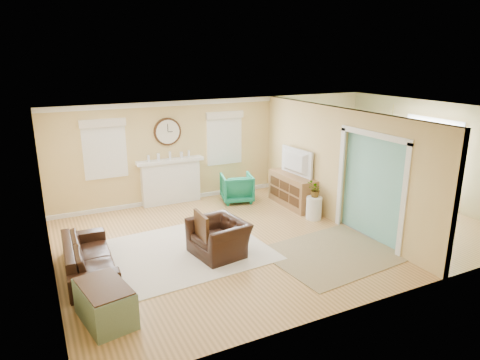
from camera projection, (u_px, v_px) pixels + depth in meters
name	position (u px, v px, depth m)	size (l,w,h in m)	color
floor	(279.00, 232.00, 9.28)	(9.00, 9.00, 0.00)	#9E733F
wall_back	(222.00, 147.00, 11.49)	(9.00, 0.02, 2.60)	tan
wall_front	(387.00, 223.00, 6.33)	(9.00, 0.02, 2.60)	tan
wall_left	(46.00, 207.00, 6.99)	(0.02, 6.00, 2.60)	tan
wall_right	(432.00, 153.00, 10.83)	(0.02, 6.00, 2.60)	tan
ceiling	(282.00, 112.00, 8.55)	(9.00, 6.00, 0.02)	white
partition	(331.00, 161.00, 9.78)	(0.17, 6.00, 2.60)	tan
fireplace	(171.00, 181.00, 10.94)	(1.70, 0.30, 1.17)	white
wall_clock	(168.00, 132.00, 10.67)	(0.70, 0.07, 0.70)	#472A13
window_left	(104.00, 145.00, 10.05)	(1.05, 0.13, 1.42)	white
window_right	(224.00, 134.00, 11.37)	(1.05, 0.13, 1.42)	white
french_doors	(430.00, 161.00, 10.87)	(0.06, 1.70, 2.20)	white
pendant	(392.00, 122.00, 9.94)	(0.30, 0.30, 0.55)	gold
rug_cream	(187.00, 250.00, 8.38)	(2.99, 2.59, 0.02)	beige
rug_jute	(332.00, 254.00, 8.24)	(2.38, 1.95, 0.01)	tan
rug_grey	(369.00, 208.00, 10.72)	(2.54, 3.18, 0.01)	gray
sofa	(89.00, 257.00, 7.48)	(2.03, 0.80, 0.59)	black
eames_chair	(219.00, 238.00, 8.15)	(1.04, 0.91, 0.68)	black
green_chair	(237.00, 188.00, 11.13)	(0.78, 0.80, 0.73)	#0C7540
trunk	(105.00, 303.00, 6.11)	(0.78, 1.08, 0.57)	gray
credenza	(293.00, 190.00, 10.83)	(0.52, 1.53, 0.80)	olive
tv	(293.00, 162.00, 10.61)	(1.16, 0.15, 0.67)	black
garden_stool	(314.00, 208.00, 9.95)	(0.36, 0.36, 0.53)	white
potted_plant	(315.00, 190.00, 9.82)	(0.33, 0.29, 0.37)	#337F33
dining_table	(370.00, 196.00, 10.63)	(1.77, 0.99, 0.62)	#472A13
dining_chair_n	(343.00, 178.00, 11.53)	(0.45, 0.45, 0.87)	gray
dining_chair_s	(404.00, 198.00, 9.60)	(0.53, 0.53, 1.02)	gray
dining_chair_w	(349.00, 193.00, 10.22)	(0.48, 0.48, 0.89)	white
dining_chair_e	(388.00, 181.00, 10.92)	(0.53, 0.53, 1.03)	gray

